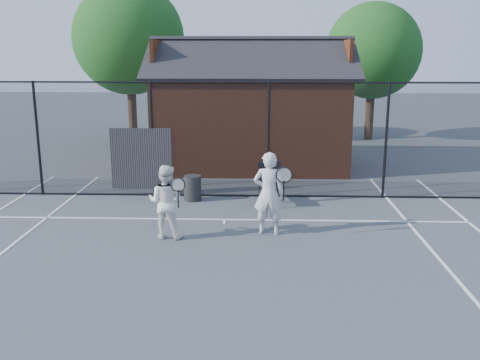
{
  "coord_description": "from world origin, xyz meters",
  "views": [
    {
      "loc": [
        0.74,
        -8.58,
        3.76
      ],
      "look_at": [
        0.37,
        2.32,
        1.1
      ],
      "focal_mm": 40.0,
      "sensor_mm": 36.0,
      "label": 1
    }
  ],
  "objects_px": {
    "waste_bin": "(193,188)",
    "player_front": "(269,193)",
    "clubhouse": "(251,117)",
    "player_back": "(166,202)",
    "chair_left": "(271,185)",
    "chair_right": "(268,183)"
  },
  "relations": [
    {
      "from": "player_back",
      "to": "chair_right",
      "type": "distance_m",
      "value": 3.52
    },
    {
      "from": "player_back",
      "to": "chair_left",
      "type": "distance_m",
      "value": 3.18
    },
    {
      "from": "clubhouse",
      "to": "player_front",
      "type": "xyz_separation_m",
      "value": [
        0.47,
        -6.89,
        -0.73
      ]
    },
    {
      "from": "clubhouse",
      "to": "player_back",
      "type": "xyz_separation_m",
      "value": [
        -1.63,
        -7.19,
        -0.85
      ]
    },
    {
      "from": "player_back",
      "to": "chair_left",
      "type": "height_order",
      "value": "player_back"
    },
    {
      "from": "chair_left",
      "to": "waste_bin",
      "type": "distance_m",
      "value": 2.07
    },
    {
      "from": "clubhouse",
      "to": "chair_left",
      "type": "bearing_deg",
      "value": -83.43
    },
    {
      "from": "player_back",
      "to": "chair_left",
      "type": "bearing_deg",
      "value": 46.22
    },
    {
      "from": "player_front",
      "to": "waste_bin",
      "type": "bearing_deg",
      "value": 127.37
    },
    {
      "from": "player_back",
      "to": "chair_right",
      "type": "relative_size",
      "value": 1.61
    },
    {
      "from": "clubhouse",
      "to": "chair_right",
      "type": "height_order",
      "value": "clubhouse"
    },
    {
      "from": "player_front",
      "to": "player_back",
      "type": "distance_m",
      "value": 2.12
    },
    {
      "from": "player_front",
      "to": "player_back",
      "type": "xyz_separation_m",
      "value": [
        -2.1,
        -0.3,
        -0.11
      ]
    },
    {
      "from": "player_front",
      "to": "player_back",
      "type": "relative_size",
      "value": 1.15
    },
    {
      "from": "chair_right",
      "to": "waste_bin",
      "type": "relative_size",
      "value": 1.46
    },
    {
      "from": "waste_bin",
      "to": "player_front",
      "type": "bearing_deg",
      "value": -52.63
    },
    {
      "from": "player_front",
      "to": "player_back",
      "type": "bearing_deg",
      "value": -171.89
    },
    {
      "from": "clubhouse",
      "to": "player_back",
      "type": "relative_size",
      "value": 4.28
    },
    {
      "from": "chair_right",
      "to": "waste_bin",
      "type": "distance_m",
      "value": 1.94
    },
    {
      "from": "player_front",
      "to": "chair_left",
      "type": "relative_size",
      "value": 1.63
    },
    {
      "from": "waste_bin",
      "to": "chair_right",
      "type": "bearing_deg",
      "value": 0.0
    },
    {
      "from": "clubhouse",
      "to": "player_front",
      "type": "bearing_deg",
      "value": -86.09
    }
  ]
}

